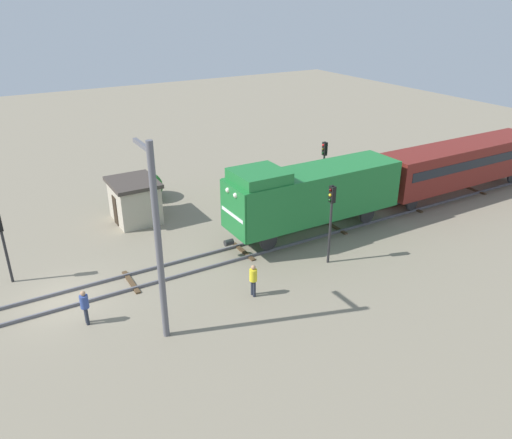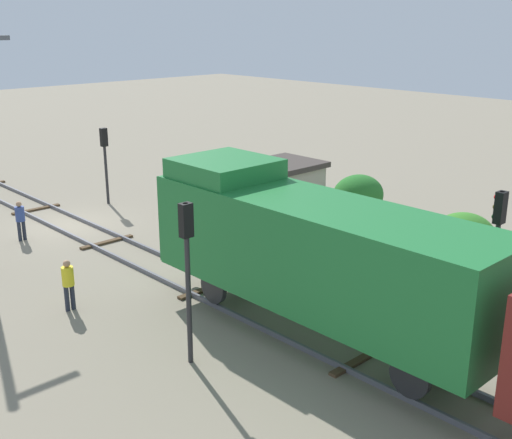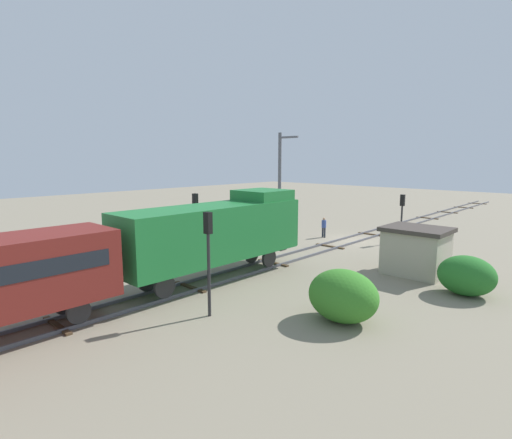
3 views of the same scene
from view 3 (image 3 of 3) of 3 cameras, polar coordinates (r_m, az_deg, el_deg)
ground_plane at (r=33.58m, az=13.57°, el=-2.91°), size 119.02×119.02×0.00m
railway_track at (r=33.57m, az=13.57°, el=-2.79°), size 2.40×79.35×0.16m
locomotive at (r=21.74m, az=-5.58°, el=-1.54°), size 2.90×11.60×4.60m
traffic_signal_near at (r=33.50m, az=20.15°, el=1.41°), size 0.32×0.34×3.83m
traffic_signal_mid at (r=25.05m, az=-8.61°, el=0.54°), size 0.32×0.34×4.49m
traffic_signal_far at (r=16.67m, az=-6.80°, el=-3.62°), size 0.32×0.34×4.46m
worker_near_track at (r=34.16m, az=9.67°, el=-0.90°), size 0.38×0.38×1.70m
worker_by_signal at (r=29.44m, az=-1.49°, el=-2.32°), size 0.38×0.38×1.70m
catenary_mast at (r=33.04m, az=3.47°, el=5.18°), size 1.94×0.28×8.70m
relay_hut at (r=24.81m, az=21.87°, el=-4.11°), size 3.50×2.90×2.74m
bush_near at (r=22.17m, az=27.86°, el=-7.10°), size 2.69×2.20×1.95m
bush_mid at (r=16.96m, az=12.32°, el=-10.60°), size 2.97×2.43×2.16m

